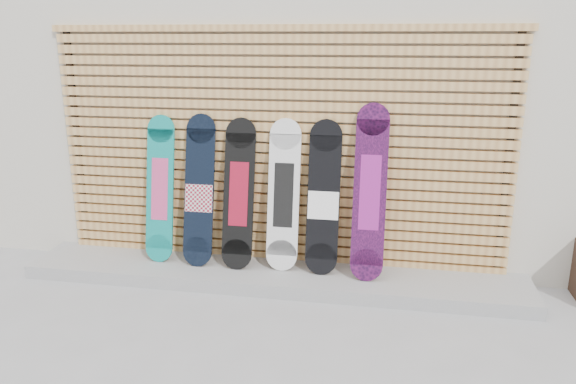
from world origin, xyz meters
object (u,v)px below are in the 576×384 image
snowboard_2 (239,194)px  snowboard_3 (284,195)px  snowboard_0 (160,189)px  snowboard_4 (324,199)px  snowboard_1 (199,192)px  snowboard_5 (370,192)px

snowboard_2 → snowboard_3: 0.41m
snowboard_0 → snowboard_4: bearing=-0.5°
snowboard_1 → snowboard_0: bearing=176.8°
snowboard_3 → snowboard_4: bearing=-2.5°
snowboard_5 → snowboard_0: bearing=178.8°
snowboard_0 → snowboard_2: (0.77, -0.02, -0.00)m
snowboard_1 → snowboard_5: bearing=-0.7°
snowboard_1 → snowboard_5: 1.57m
snowboard_0 → snowboard_1: snowboard_1 is taller
snowboard_0 → snowboard_5: 1.96m
snowboard_2 → snowboard_3: (0.41, 0.03, 0.00)m
snowboard_1 → snowboard_4: bearing=0.5°
snowboard_5 → snowboard_2: bearing=179.0°
snowboard_2 → snowboard_3: size_ratio=1.00×
snowboard_2 → snowboard_3: snowboard_3 is taller
snowboard_4 → snowboard_1: bearing=-179.5°
snowboard_3 → snowboard_4: same height
snowboard_2 → snowboard_4: size_ratio=1.00×
snowboard_0 → snowboard_1: bearing=-3.2°
snowboard_3 → snowboard_5: (0.77, -0.05, 0.08)m
snowboard_0 → snowboard_5: bearing=-1.2°
snowboard_4 → snowboard_5: bearing=-4.2°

